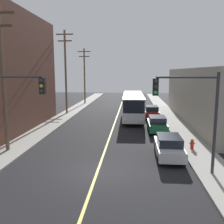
% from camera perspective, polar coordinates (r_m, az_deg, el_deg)
% --- Properties ---
extents(ground_plane, '(120.00, 120.00, 0.00)m').
position_cam_1_polar(ground_plane, '(15.92, -3.39, -13.57)').
color(ground_plane, black).
extents(sidewalk_left, '(2.50, 90.00, 0.15)m').
position_cam_1_polar(sidewalk_left, '(26.95, -15.79, -4.20)').
color(sidewalk_left, gray).
rests_on(sidewalk_left, ground).
extents(sidewalk_right, '(2.50, 90.00, 0.15)m').
position_cam_1_polar(sidewalk_right, '(25.79, 16.13, -4.82)').
color(sidewalk_right, gray).
rests_on(sidewalk_right, ground).
extents(lane_stripe_center, '(0.16, 60.00, 0.01)m').
position_cam_1_polar(lane_stripe_center, '(30.24, 0.62, -2.55)').
color(lane_stripe_center, '#D8CC4C').
rests_on(lane_stripe_center, ground).
extents(city_bus, '(2.71, 12.19, 3.20)m').
position_cam_1_polar(city_bus, '(33.26, 4.83, 1.66)').
color(city_bus, silver).
rests_on(city_bus, ground).
extents(parked_car_silver, '(1.85, 4.42, 1.62)m').
position_cam_1_polar(parked_car_silver, '(18.52, 12.94, -7.72)').
color(parked_car_silver, '#B7B7BC').
rests_on(parked_car_silver, ground).
extents(parked_car_green, '(1.84, 4.41, 1.62)m').
position_cam_1_polar(parked_car_green, '(26.14, 10.32, -2.69)').
color(parked_car_green, '#196038').
rests_on(parked_car_green, ground).
extents(parked_car_red, '(1.85, 4.42, 1.62)m').
position_cam_1_polar(parked_car_red, '(34.06, 9.08, 0.10)').
color(parked_car_red, maroon).
rests_on(parked_car_red, ground).
extents(utility_pole_near, '(2.40, 0.28, 10.81)m').
position_cam_1_polar(utility_pole_near, '(20.36, -23.82, 8.18)').
color(utility_pole_near, brown).
rests_on(utility_pole_near, sidewalk_left).
extents(utility_pole_mid, '(2.40, 0.28, 11.83)m').
position_cam_1_polar(utility_pole_mid, '(36.73, -10.62, 9.72)').
color(utility_pole_mid, brown).
rests_on(utility_pole_mid, sidewalk_left).
extents(utility_pole_far, '(2.40, 0.28, 10.40)m').
position_cam_1_polar(utility_pole_far, '(48.32, -6.34, 8.78)').
color(utility_pole_far, brown).
rests_on(utility_pole_far, sidewalk_left).
extents(traffic_signal_left_corner, '(3.75, 0.48, 6.00)m').
position_cam_1_polar(traffic_signal_left_corner, '(16.88, -21.81, 2.24)').
color(traffic_signal_left_corner, '#2D2D33').
rests_on(traffic_signal_left_corner, sidewalk_left).
extents(traffic_signal_right_corner, '(3.75, 0.48, 6.00)m').
position_cam_1_polar(traffic_signal_right_corner, '(15.04, 17.34, 1.70)').
color(traffic_signal_right_corner, '#2D2D33').
rests_on(traffic_signal_right_corner, sidewalk_right).
extents(fire_hydrant, '(0.44, 0.26, 0.84)m').
position_cam_1_polar(fire_hydrant, '(20.64, 17.92, -6.93)').
color(fire_hydrant, red).
rests_on(fire_hydrant, sidewalk_right).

